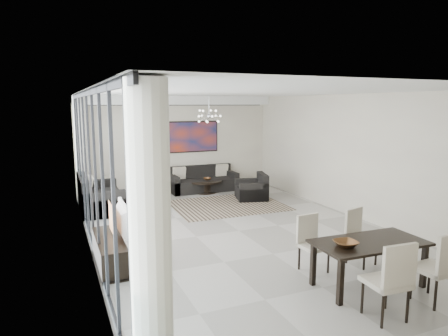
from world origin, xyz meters
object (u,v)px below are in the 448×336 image
coffee_table (205,185)px  sofa_main (203,182)px  tv_console (110,252)px  television (119,221)px  dining_table (369,247)px

coffee_table → sofa_main: (0.04, 0.27, 0.05)m
coffee_table → sofa_main: size_ratio=0.51×
sofa_main → tv_console: 5.97m
television → dining_table: (3.24, -2.24, -0.16)m
television → dining_table: bearing=-125.0°
tv_console → television: television is taller
sofa_main → tv_console: bearing=-125.3°
sofa_main → tv_console: sofa_main is taller
dining_table → sofa_main: bearing=89.6°
sofa_main → television: 5.94m
coffee_table → television: (-3.25, -4.66, 0.55)m
coffee_table → television: bearing=-124.9°
tv_console → dining_table: (3.40, -2.30, 0.37)m
coffee_table → sofa_main: sofa_main is taller
sofa_main → dining_table: sofa_main is taller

